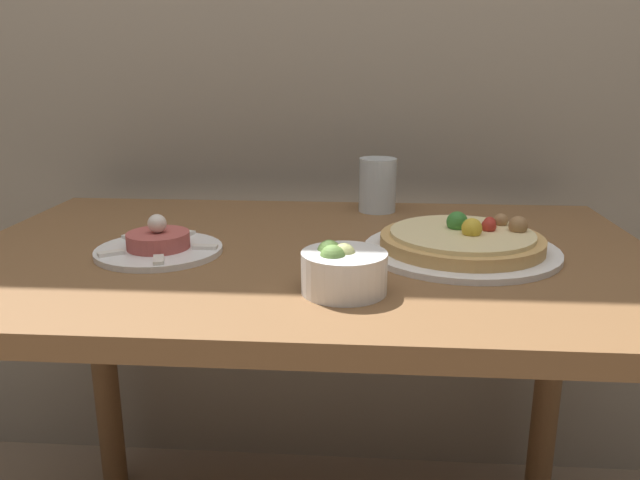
% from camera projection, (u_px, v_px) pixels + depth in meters
% --- Properties ---
extents(dining_table, '(1.17, 0.74, 0.74)m').
position_uv_depth(dining_table, '(308.00, 308.00, 1.09)').
color(dining_table, brown).
rests_on(dining_table, ground_plane).
extents(pizza_plate, '(0.32, 0.32, 0.07)m').
position_uv_depth(pizza_plate, '(462.00, 243.00, 1.03)').
color(pizza_plate, white).
rests_on(pizza_plate, dining_table).
extents(tartare_plate, '(0.21, 0.21, 0.07)m').
position_uv_depth(tartare_plate, '(159.00, 246.00, 1.03)').
color(tartare_plate, white).
rests_on(tartare_plate, dining_table).
extents(small_bowl, '(0.12, 0.12, 0.07)m').
position_uv_depth(small_bowl, '(343.00, 270.00, 0.85)').
color(small_bowl, white).
rests_on(small_bowl, dining_table).
extents(drinking_glass, '(0.08, 0.08, 0.11)m').
position_uv_depth(drinking_glass, '(377.00, 185.00, 1.31)').
color(drinking_glass, silver).
rests_on(drinking_glass, dining_table).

